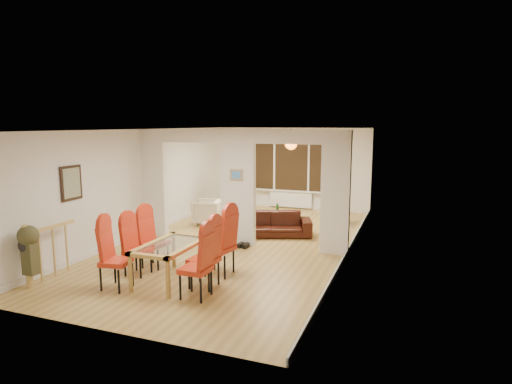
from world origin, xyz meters
The scene contains 24 objects.
floor centered at (0.00, 0.00, 0.00)m, with size 5.00×9.00×0.01m, color tan.
room_walls centered at (0.00, 0.00, 1.30)m, with size 5.00×9.00×2.60m, color silver, non-canonical shape.
divider_wall centered at (0.00, 0.00, 1.30)m, with size 5.00×0.18×2.60m, color white.
bay_window_blinds centered at (0.00, 4.44, 1.50)m, with size 3.00×0.08×1.80m, color black.
radiator centered at (0.00, 4.40, 0.30)m, with size 1.40×0.08×0.50m, color white.
pendant_light centered at (0.30, 3.30, 2.15)m, with size 0.36×0.36×0.36m, color orange.
stair_newel centered at (-2.25, -3.20, 0.55)m, with size 0.40×1.20×1.10m, color tan, non-canonical shape.
wall_poster centered at (-2.47, -2.40, 1.60)m, with size 0.04×0.52×0.67m, color gray.
pillar_photo centered at (0.00, -0.10, 1.60)m, with size 0.30×0.03×0.25m, color #4C8CD8.
dining_table centered at (-0.18, -2.60, 0.34)m, with size 0.81×1.44×0.68m, color #B08A41, non-canonical shape.
dining_chair_la centered at (-0.85, -3.22, 0.55)m, with size 0.44×0.44×1.10m, color red, non-canonical shape.
dining_chair_lb centered at (-0.92, -2.52, 0.51)m, with size 0.41×0.41×1.02m, color red, non-canonical shape.
dining_chair_lc centered at (-0.87, -2.05, 0.53)m, with size 0.43×0.43×1.07m, color red, non-canonical shape.
dining_chair_ra centered at (0.57, -3.09, 0.55)m, with size 0.44×0.44×1.10m, color red, non-canonical shape.
dining_chair_rb centered at (0.48, -2.64, 0.55)m, with size 0.44×0.44×1.11m, color red, non-canonical shape.
dining_chair_rc centered at (0.47, -2.01, 0.59)m, with size 0.47×0.47×1.18m, color red, non-canonical shape.
sofa centered at (0.47, 0.94, 0.29)m, with size 1.98×0.77×0.58m, color black.
armchair centered at (-1.54, 1.50, 0.34)m, with size 0.74×0.72×0.67m, color beige.
person centered at (-1.34, 2.59, 0.90)m, with size 0.43×0.66×1.80m, color black.
television centered at (1.85, 2.75, 0.25)m, with size 0.11×0.86×0.50m, color black.
coffee_table centered at (0.19, 2.54, 0.11)m, with size 0.98×0.49×0.22m, color #332211, non-canonical shape.
bottle centered at (0.13, 2.56, 0.36)m, with size 0.07×0.07×0.27m, color #143F19.
bowl centered at (0.13, 2.48, 0.25)m, with size 0.24×0.24×0.06m, color #332211.
shoes centered at (0.22, -0.26, 0.05)m, with size 0.22×0.24×0.09m, color black, non-canonical shape.
Camera 1 is at (3.71, -8.79, 2.73)m, focal length 30.00 mm.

